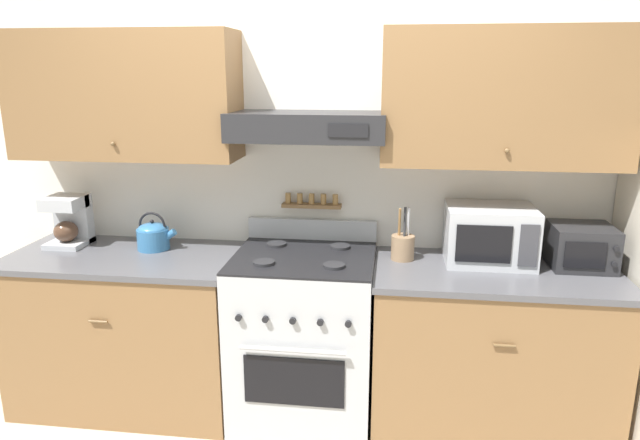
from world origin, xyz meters
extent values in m
cube|color=silver|center=(0.00, 0.72, 1.27)|extent=(5.20, 0.08, 2.55)
cube|color=brown|center=(-1.01, 0.51, 1.76)|extent=(1.25, 0.33, 0.68)
sphere|color=brown|center=(-1.01, 0.33, 1.52)|extent=(0.02, 0.02, 0.02)
cube|color=brown|center=(1.00, 0.51, 1.76)|extent=(1.22, 0.33, 0.68)
sphere|color=brown|center=(1.00, 0.33, 1.52)|extent=(0.02, 0.02, 0.02)
cube|color=#232326|center=(0.00, 0.49, 1.61)|extent=(0.83, 0.37, 0.15)
cube|color=black|center=(0.23, 0.30, 1.61)|extent=(0.20, 0.01, 0.07)
cube|color=brown|center=(0.00, 0.64, 1.14)|extent=(0.34, 0.07, 0.02)
cylinder|color=olive|center=(-0.14, 0.64, 1.18)|extent=(0.03, 0.03, 0.06)
cylinder|color=olive|center=(-0.07, 0.64, 1.18)|extent=(0.03, 0.03, 0.06)
cylinder|color=olive|center=(0.00, 0.64, 1.18)|extent=(0.03, 0.03, 0.06)
cylinder|color=olive|center=(0.07, 0.64, 1.18)|extent=(0.03, 0.03, 0.06)
cylinder|color=olive|center=(0.14, 0.64, 1.18)|extent=(0.03, 0.03, 0.06)
cube|color=brown|center=(-1.01, 0.35, 0.44)|extent=(1.25, 0.66, 0.87)
cube|color=#4C4C51|center=(-1.01, 0.35, 0.89)|extent=(1.27, 0.68, 0.03)
cylinder|color=brown|center=(-1.01, 0.01, 0.65)|extent=(0.10, 0.01, 0.01)
cube|color=brown|center=(1.00, 0.35, 0.44)|extent=(1.22, 0.66, 0.87)
cube|color=#4C4C51|center=(1.00, 0.35, 0.89)|extent=(1.24, 0.68, 0.03)
cylinder|color=brown|center=(1.00, 0.01, 0.65)|extent=(0.10, 0.01, 0.01)
cube|color=#ADAFB5|center=(0.00, 0.34, 0.46)|extent=(0.75, 0.66, 0.93)
cube|color=black|center=(0.00, 0.00, 0.39)|extent=(0.51, 0.01, 0.26)
cylinder|color=#ADAFB5|center=(0.00, -0.03, 0.58)|extent=(0.52, 0.02, 0.02)
cube|color=black|center=(0.00, 0.34, 0.93)|extent=(0.75, 0.66, 0.01)
cylinder|color=#232326|center=(-0.18, 0.18, 0.95)|extent=(0.11, 0.11, 0.02)
cylinder|color=#232326|center=(0.18, 0.18, 0.95)|extent=(0.11, 0.11, 0.02)
cylinder|color=#232326|center=(-0.18, 0.49, 0.95)|extent=(0.11, 0.11, 0.02)
cylinder|color=#232326|center=(0.18, 0.49, 0.95)|extent=(0.11, 0.11, 0.02)
cylinder|color=black|center=(-0.27, -0.01, 0.72)|extent=(0.03, 0.02, 0.03)
cylinder|color=black|center=(-0.13, -0.01, 0.72)|extent=(0.03, 0.02, 0.03)
cylinder|color=black|center=(0.00, -0.01, 0.72)|extent=(0.03, 0.02, 0.03)
cylinder|color=black|center=(0.13, -0.01, 0.72)|extent=(0.03, 0.02, 0.03)
cylinder|color=black|center=(0.27, -0.01, 0.72)|extent=(0.03, 0.02, 0.03)
cube|color=#ADAFB5|center=(0.00, 0.65, 1.00)|extent=(0.75, 0.04, 0.12)
cylinder|color=teal|center=(-0.89, 0.46, 0.96)|extent=(0.18, 0.18, 0.12)
ellipsoid|color=teal|center=(-0.89, 0.46, 1.02)|extent=(0.17, 0.17, 0.07)
sphere|color=black|center=(-0.89, 0.46, 1.07)|extent=(0.02, 0.02, 0.02)
cylinder|color=teal|center=(-0.80, 0.46, 0.98)|extent=(0.11, 0.04, 0.09)
torus|color=black|center=(-0.89, 0.46, 1.04)|extent=(0.16, 0.01, 0.16)
cube|color=#ADAFB5|center=(-1.40, 0.46, 0.92)|extent=(0.21, 0.23, 0.03)
cube|color=#ADAFB5|center=(-1.40, 0.53, 1.05)|extent=(0.21, 0.08, 0.29)
cube|color=#ADAFB5|center=(-1.40, 0.45, 1.16)|extent=(0.21, 0.19, 0.07)
ellipsoid|color=#4C3323|center=(-1.40, 0.44, 0.99)|extent=(0.13, 0.13, 0.12)
cube|color=#ADAFB5|center=(0.97, 0.48, 1.05)|extent=(0.45, 0.35, 0.30)
cube|color=black|center=(0.92, 0.30, 1.05)|extent=(0.27, 0.01, 0.19)
cube|color=#38383D|center=(1.13, 0.30, 1.05)|extent=(0.09, 0.01, 0.22)
cylinder|color=#8E7051|center=(0.52, 0.46, 0.97)|extent=(0.12, 0.12, 0.13)
cylinder|color=olive|center=(0.50, 0.45, 1.11)|extent=(0.01, 0.05, 0.16)
cylinder|color=#28282B|center=(0.53, 0.46, 1.11)|extent=(0.01, 0.04, 0.16)
cylinder|color=#B2B2B7|center=(0.55, 0.47, 1.11)|extent=(0.01, 0.03, 0.16)
cube|color=#232326|center=(1.43, 0.46, 1.01)|extent=(0.30, 0.29, 0.22)
cube|color=black|center=(1.41, 0.31, 1.01)|extent=(0.19, 0.01, 0.13)
cylinder|color=black|center=(1.55, 0.30, 1.05)|extent=(0.03, 0.01, 0.03)
cylinder|color=black|center=(1.55, 0.30, 0.97)|extent=(0.03, 0.01, 0.03)
camera|label=1|loc=(0.46, -2.50, 1.90)|focal=32.00mm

